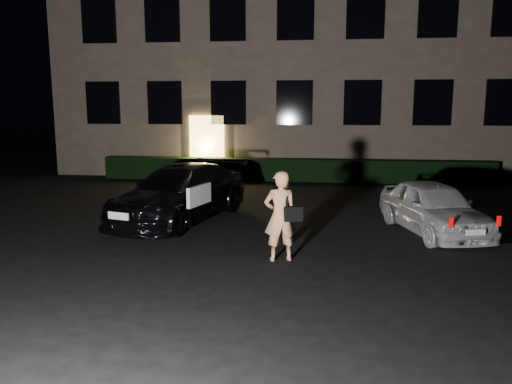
# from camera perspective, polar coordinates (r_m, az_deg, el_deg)

# --- Properties ---
(ground) EXTENTS (80.00, 80.00, 0.00)m
(ground) POSITION_cam_1_polar(r_m,az_deg,el_deg) (9.31, 0.89, -8.25)
(ground) COLOR black
(ground) RESTS_ON ground
(building) EXTENTS (20.00, 8.11, 12.00)m
(building) POSITION_cam_1_polar(r_m,az_deg,el_deg) (24.01, 4.98, 17.25)
(building) COLOR brown
(building) RESTS_ON ground
(hedge) EXTENTS (15.00, 0.70, 0.85)m
(hedge) POSITION_cam_1_polar(r_m,az_deg,el_deg) (19.48, 4.24, 2.54)
(hedge) COLOR black
(hedge) RESTS_ON ground
(sedan) EXTENTS (3.17, 5.13, 1.39)m
(sedan) POSITION_cam_1_polar(r_m,az_deg,el_deg) (12.85, -8.63, -0.11)
(sedan) COLOR black
(sedan) RESTS_ON ground
(hatch) EXTENTS (2.29, 3.77, 1.20)m
(hatch) POSITION_cam_1_polar(r_m,az_deg,el_deg) (12.08, 19.58, -1.66)
(hatch) COLOR silver
(hatch) RESTS_ON ground
(man) EXTENTS (0.78, 0.57, 1.71)m
(man) POSITION_cam_1_polar(r_m,az_deg,el_deg) (9.33, 2.86, -2.75)
(man) COLOR #F09F6D
(man) RESTS_ON ground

